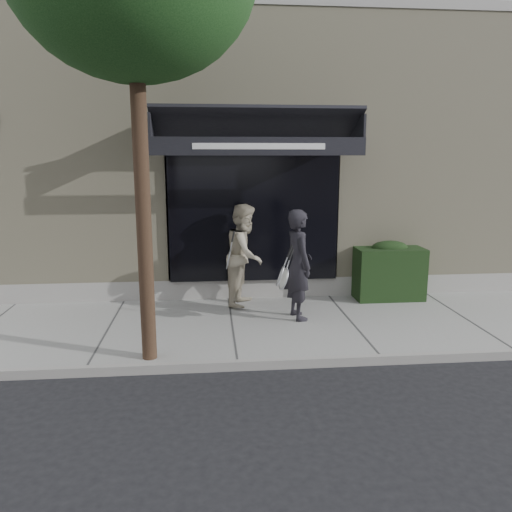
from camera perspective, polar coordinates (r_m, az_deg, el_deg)
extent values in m
plane|color=black|center=(8.71, 10.65, -7.96)|extent=(80.00, 80.00, 0.00)
cube|color=gray|center=(8.69, 10.67, -7.59)|extent=(20.00, 3.00, 0.12)
cube|color=gray|center=(7.31, 14.07, -11.39)|extent=(20.00, 0.10, 0.14)
cube|color=#C0B692|center=(13.09, 4.99, 10.90)|extent=(14.00, 7.00, 5.50)
cube|color=gray|center=(10.21, 8.08, -3.52)|extent=(14.02, 0.42, 0.50)
cube|color=gray|center=(10.18, 9.09, 26.61)|extent=(14.30, 0.35, 0.18)
cube|color=black|center=(9.53, -0.28, 5.03)|extent=(3.20, 0.30, 2.60)
cube|color=gray|center=(9.67, -9.88, 4.95)|extent=(0.08, 0.40, 2.60)
cube|color=gray|center=(9.95, 8.90, 5.16)|extent=(0.08, 0.40, 2.60)
cube|color=gray|center=(9.62, -0.37, 13.09)|extent=(3.36, 0.40, 0.12)
cube|color=black|center=(8.94, 0.04, 14.88)|extent=(3.60, 1.03, 0.55)
cube|color=black|center=(8.43, 0.37, 12.44)|extent=(3.60, 0.05, 0.30)
cube|color=white|center=(8.40, 0.39, 12.44)|extent=(2.20, 0.01, 0.10)
cube|color=black|center=(8.94, -11.75, 14.14)|extent=(0.04, 1.00, 0.45)
cube|color=black|center=(9.27, 11.40, 14.04)|extent=(0.04, 1.00, 0.45)
cube|color=black|center=(10.02, 14.88, -1.89)|extent=(1.30, 0.70, 1.00)
ellipsoid|color=black|center=(9.92, 15.02, 0.92)|extent=(0.71, 0.38, 0.27)
cylinder|color=black|center=(6.65, -12.85, 7.16)|extent=(0.20, 0.20, 4.80)
imported|color=black|center=(8.43, 4.89, -0.98)|extent=(0.57, 0.75, 1.87)
torus|color=silver|center=(8.18, 3.17, -2.61)|extent=(0.17, 0.32, 0.30)
cylinder|color=silver|center=(8.18, 3.17, -2.61)|extent=(0.14, 0.28, 0.26)
cylinder|color=silver|center=(8.18, 3.17, -2.61)|extent=(0.18, 0.05, 0.07)
cylinder|color=black|center=(8.18, 3.17, -2.61)|extent=(0.20, 0.07, 0.09)
torus|color=silver|center=(8.01, 2.82, -2.24)|extent=(0.17, 0.32, 0.29)
cylinder|color=silver|center=(8.01, 2.82, -2.24)|extent=(0.13, 0.28, 0.26)
cylinder|color=silver|center=(8.01, 2.82, -2.24)|extent=(0.18, 0.05, 0.08)
cylinder|color=black|center=(8.01, 2.82, -2.24)|extent=(0.20, 0.06, 0.10)
imported|color=#AFA48C|center=(9.21, -1.24, 0.14)|extent=(0.98, 1.10, 1.88)
torus|color=silver|center=(8.95, -3.16, -0.35)|extent=(0.11, 0.31, 0.30)
cylinder|color=silver|center=(8.95, -3.16, -0.35)|extent=(0.08, 0.27, 0.26)
cylinder|color=silver|center=(8.95, -3.16, -0.35)|extent=(0.18, 0.03, 0.06)
cylinder|color=black|center=(8.95, -3.16, -0.35)|extent=(0.20, 0.04, 0.07)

